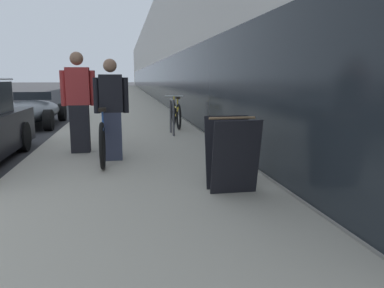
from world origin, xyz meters
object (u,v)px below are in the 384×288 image
(person_rider, at_px, (112,110))
(bike_rack_hoop, at_px, (172,113))
(vintage_roadster_curbside, at_px, (30,112))
(cruiser_bike_nearest, at_px, (176,114))
(sandwich_board_sign, at_px, (232,154))
(tandem_bicycle, at_px, (105,134))
(person_bystander, at_px, (79,103))

(person_rider, xyz_separation_m, bike_rack_hoop, (1.32, 2.61, -0.31))
(bike_rack_hoop, bearing_deg, vintage_roadster_curbside, 139.64)
(cruiser_bike_nearest, relative_size, sandwich_board_sign, 1.83)
(tandem_bicycle, height_order, vintage_roadster_curbside, tandem_bicycle)
(cruiser_bike_nearest, bearing_deg, tandem_bicycle, -116.06)
(person_bystander, relative_size, cruiser_bike_nearest, 1.09)
(person_rider, bearing_deg, bike_rack_hoop, 63.09)
(bike_rack_hoop, bearing_deg, cruiser_bike_nearest, 77.91)
(tandem_bicycle, bearing_deg, bike_rack_hoop, 57.16)
(person_rider, height_order, bike_rack_hoop, person_rider)
(sandwich_board_sign, bearing_deg, cruiser_bike_nearest, 88.55)
(person_rider, xyz_separation_m, person_bystander, (-0.60, 0.76, 0.08))
(person_rider, xyz_separation_m, vintage_roadster_curbside, (-2.67, 6.01, -0.52))
(sandwich_board_sign, xyz_separation_m, vintage_roadster_curbside, (-4.12, 8.03, -0.14))
(person_bystander, height_order, vintage_roadster_curbside, person_bystander)
(bike_rack_hoop, xyz_separation_m, cruiser_bike_nearest, (0.27, 1.28, -0.15))
(person_bystander, distance_m, sandwich_board_sign, 3.48)
(person_rider, height_order, cruiser_bike_nearest, person_rider)
(tandem_bicycle, distance_m, person_bystander, 0.81)
(cruiser_bike_nearest, bearing_deg, person_rider, -112.33)
(sandwich_board_sign, bearing_deg, vintage_roadster_curbside, 117.19)
(bike_rack_hoop, height_order, vintage_roadster_curbside, vintage_roadster_curbside)
(bike_rack_hoop, distance_m, sandwich_board_sign, 4.63)
(tandem_bicycle, xyz_separation_m, cruiser_bike_nearest, (1.73, 3.54, -0.02))
(cruiser_bike_nearest, bearing_deg, bike_rack_hoop, -102.09)
(bike_rack_hoop, relative_size, vintage_roadster_curbside, 0.20)
(vintage_roadster_curbside, bearing_deg, cruiser_bike_nearest, -26.33)
(tandem_bicycle, bearing_deg, person_rider, -69.52)
(person_bystander, xyz_separation_m, bike_rack_hoop, (1.92, 1.85, -0.39))
(tandem_bicycle, distance_m, person_rider, 0.58)
(tandem_bicycle, relative_size, sandwich_board_sign, 3.04)
(person_bystander, bearing_deg, tandem_bicycle, -40.90)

